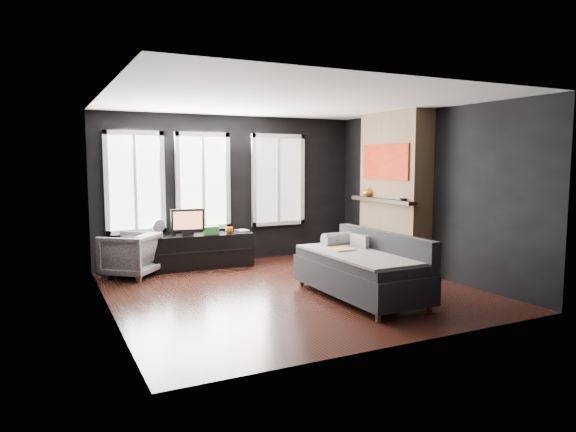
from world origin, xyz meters
name	(u,v)px	position (x,y,z in m)	size (l,w,h in m)	color
floor	(291,290)	(0.00, 0.00, 0.00)	(5.00, 5.00, 0.00)	black
ceiling	(291,101)	(0.00, 0.00, 2.70)	(5.00, 5.00, 0.00)	white
wall_back	(231,189)	(0.00, 2.50, 1.35)	(5.00, 0.02, 2.70)	black
wall_left	(107,204)	(-2.50, 0.00, 1.35)	(0.02, 5.00, 2.70)	black
wall_right	(427,193)	(2.50, 0.00, 1.35)	(0.02, 5.00, 2.70)	black
windows	(208,132)	(-0.45, 2.46, 2.38)	(4.00, 0.16, 1.76)	white
fireplace	(394,191)	(2.30, 0.60, 1.35)	(0.70, 1.62, 2.70)	#93724C
sofa	(360,266)	(0.64, -0.82, 0.45)	(1.05, 2.10, 0.90)	#262528
stripe_pillow	(360,246)	(0.87, -0.47, 0.65)	(0.08, 0.33, 0.33)	gray
armchair	(130,253)	(-1.95, 1.92, 0.39)	(0.76, 0.72, 0.79)	white
media_console	(202,251)	(-0.69, 2.10, 0.30)	(1.73, 0.54, 0.60)	black
monitor	(188,220)	(-0.95, 2.09, 0.85)	(0.57, 0.12, 0.51)	black
desk_fan	(159,228)	(-1.43, 2.13, 0.75)	(0.21, 0.21, 0.30)	gray
mug	(229,229)	(-0.23, 2.00, 0.66)	(0.14, 0.11, 0.14)	#E05B11
book	(238,224)	(-0.01, 2.16, 0.72)	(0.18, 0.02, 0.25)	#A29D82
storage_box	(211,230)	(-0.55, 2.03, 0.66)	(0.25, 0.16, 0.13)	#307633
mantel_vase	(367,192)	(2.05, 1.05, 1.32)	(0.18, 0.19, 0.18)	gold
mantel_clock	(403,199)	(2.05, 0.05, 1.25)	(0.12, 0.12, 0.04)	black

